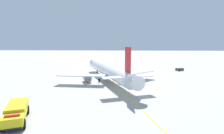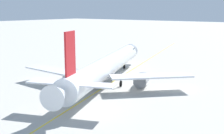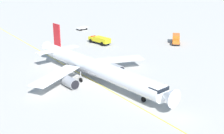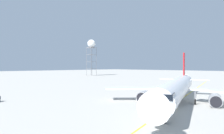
% 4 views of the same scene
% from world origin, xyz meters
% --- Properties ---
extents(ground_plane, '(600.00, 600.00, 0.00)m').
position_xyz_m(ground_plane, '(0.00, 0.00, 0.00)').
color(ground_plane, '#ADAAA3').
extents(airliner_main, '(44.00, 30.57, 11.31)m').
position_xyz_m(airliner_main, '(1.10, -2.12, 3.15)').
color(airliner_main, white).
rests_on(airliner_main, ground_plane).
extents(taxiway_centreline, '(153.45, 45.93, 0.01)m').
position_xyz_m(taxiway_centreline, '(4.08, -0.47, 0.00)').
color(taxiway_centreline, yellow).
rests_on(taxiway_centreline, ground_plane).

